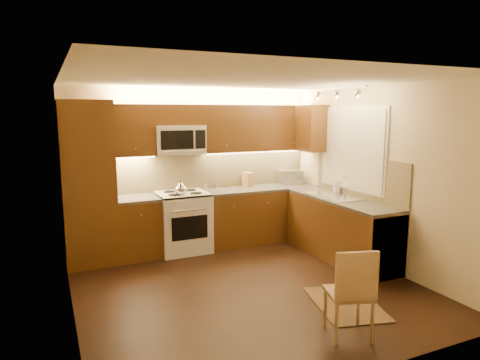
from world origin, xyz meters
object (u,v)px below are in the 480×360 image
toaster_oven (290,177)px  soap_bottle (337,187)px  microwave (179,140)px  stove (183,222)px  kettle (181,188)px  knife_block (248,180)px  sink (335,192)px  dining_chair (349,291)px

toaster_oven → soap_bottle: bearing=-68.5°
microwave → soap_bottle: bearing=-24.1°
stove → kettle: (-0.07, -0.17, 0.57)m
kettle → knife_block: 1.30m
knife_block → kettle: bearing=-178.2°
stove → microwave: 1.27m
microwave → kettle: microwave is taller
stove → kettle: 0.60m
toaster_oven → soap_bottle: (0.24, -1.01, -0.03)m
sink → kettle: 2.29m
dining_chair → sink: bearing=74.6°
microwave → stove: bearing=-90.0°
soap_bottle → dining_chair: 2.79m
stove → soap_bottle: soap_bottle is taller
kettle → knife_block: bearing=36.5°
toaster_oven → knife_block: 0.80m
kettle → toaster_oven: bearing=30.0°
stove → knife_block: (1.18, 0.18, 0.56)m
soap_bottle → dining_chair: soap_bottle is taller
microwave → sink: 2.48m
toaster_oven → knife_block: size_ratio=1.63×
toaster_oven → soap_bottle: toaster_oven is taller
knife_block → dining_chair: bearing=-112.1°
stove → toaster_oven: size_ratio=2.31×
sink → knife_block: size_ratio=3.54×
knife_block → soap_bottle: 1.47m
sink → microwave: bearing=147.8°
toaster_oven → stove: bearing=-167.6°
kettle → soap_bottle: size_ratio=1.23×
toaster_oven → kettle: bearing=-163.2°
knife_block → sink: bearing=-71.2°
kettle → dining_chair: bearing=-54.3°
sink → soap_bottle: size_ratio=4.91×
microwave → dining_chair: 3.56m
sink → knife_block: (-0.82, 1.30, 0.05)m
dining_chair → stove: bearing=120.4°
sink → toaster_oven: 1.27m
stove → toaster_oven: toaster_oven is taller
stove → dining_chair: 3.19m
microwave → dining_chair: microwave is taller
sink → toaster_oven: toaster_oven is taller
stove → toaster_oven: bearing=4.3°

